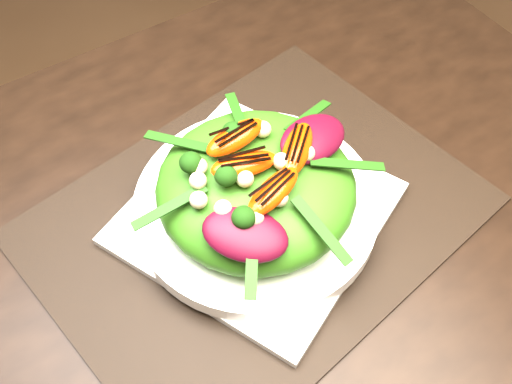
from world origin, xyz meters
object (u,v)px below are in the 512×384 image
plate_base (256,213)px  salad_bowl (256,205)px  placemat (256,216)px  lettuce_mound (256,187)px  orange_segment (239,145)px

plate_base → salad_bowl: (0.00, -0.00, 0.01)m
placemat → plate_base: (0.00, 0.00, 0.01)m
lettuce_mound → plate_base: bearing=90.0°
placemat → orange_segment: 0.10m
salad_bowl → placemat: bearing=0.0°
lettuce_mound → orange_segment: (-0.00, 0.03, 0.04)m
salad_bowl → plate_base: bearing=90.0°
plate_base → orange_segment: 0.10m
salad_bowl → lettuce_mound: 0.03m
plate_base → salad_bowl: size_ratio=0.95×
placemat → lettuce_mound: (0.00, 0.00, 0.06)m
orange_segment → lettuce_mound: bearing=-83.3°
placemat → lettuce_mound: 0.06m
plate_base → salad_bowl: 0.01m
lettuce_mound → orange_segment: 0.05m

